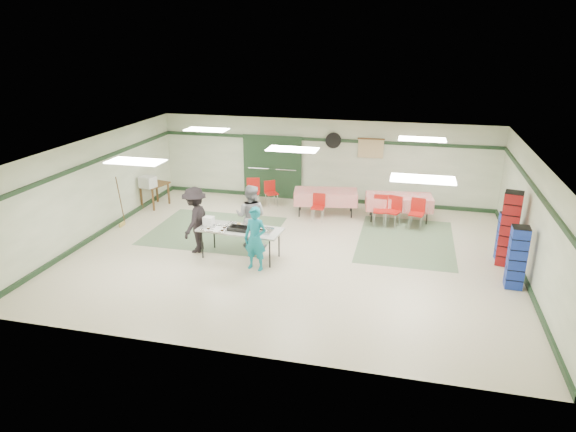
% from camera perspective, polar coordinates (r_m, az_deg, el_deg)
% --- Properties ---
extents(floor, '(11.00, 11.00, 0.00)m').
position_cam_1_polar(floor, '(13.12, 0.48, -4.09)').
color(floor, beige).
rests_on(floor, ground).
extents(ceiling, '(11.00, 11.00, 0.00)m').
position_cam_1_polar(ceiling, '(12.29, 0.51, 7.52)').
color(ceiling, white).
rests_on(ceiling, wall_back).
extents(wall_back, '(11.00, 0.00, 11.00)m').
position_cam_1_polar(wall_back, '(16.89, 4.00, 6.13)').
color(wall_back, silver).
rests_on(wall_back, floor).
extents(wall_front, '(11.00, 0.00, 11.00)m').
position_cam_1_polar(wall_front, '(8.64, -6.40, -7.52)').
color(wall_front, silver).
rests_on(wall_front, floor).
extents(wall_left, '(0.00, 9.00, 9.00)m').
position_cam_1_polar(wall_left, '(14.84, -20.69, 2.98)').
color(wall_left, silver).
rests_on(wall_left, floor).
extents(wall_right, '(0.00, 9.00, 9.00)m').
position_cam_1_polar(wall_right, '(12.65, 25.55, -0.46)').
color(wall_right, silver).
rests_on(wall_right, floor).
extents(trim_back, '(11.00, 0.06, 0.10)m').
position_cam_1_polar(trim_back, '(16.71, 4.04, 8.44)').
color(trim_back, '#1D351E').
rests_on(trim_back, wall_back).
extents(baseboard_back, '(11.00, 0.06, 0.12)m').
position_cam_1_polar(baseboard_back, '(17.21, 3.89, 1.92)').
color(baseboard_back, '#1D351E').
rests_on(baseboard_back, floor).
extents(trim_left, '(0.06, 9.00, 0.10)m').
position_cam_1_polar(trim_left, '(14.65, -20.92, 5.60)').
color(trim_left, '#1D351E').
rests_on(trim_left, wall_back).
extents(baseboard_left, '(0.06, 9.00, 0.12)m').
position_cam_1_polar(baseboard_left, '(15.21, -20.02, -1.68)').
color(baseboard_left, '#1D351E').
rests_on(baseboard_left, floor).
extents(trim_right, '(0.06, 9.00, 0.10)m').
position_cam_1_polar(trim_right, '(12.44, 25.88, 2.58)').
color(trim_right, '#1D351E').
rests_on(trim_right, wall_back).
extents(baseboard_right, '(0.06, 9.00, 0.12)m').
position_cam_1_polar(baseboard_right, '(13.10, 24.60, -5.76)').
color(baseboard_right, '#1D351E').
rests_on(baseboard_right, floor).
extents(green_patch_a, '(3.50, 3.00, 0.01)m').
position_cam_1_polar(green_patch_a, '(14.71, -8.15, -1.59)').
color(green_patch_a, gray).
rests_on(green_patch_a, floor).
extents(green_patch_b, '(2.50, 3.50, 0.01)m').
position_cam_1_polar(green_patch_b, '(14.21, 12.96, -2.69)').
color(green_patch_b, gray).
rests_on(green_patch_b, floor).
extents(double_door_left, '(0.90, 0.06, 2.10)m').
position_cam_1_polar(double_door_left, '(17.40, -3.24, 5.53)').
color(double_door_left, '#959896').
rests_on(double_door_left, floor).
extents(double_door_right, '(0.90, 0.06, 2.10)m').
position_cam_1_polar(double_door_right, '(17.15, -0.19, 5.35)').
color(double_door_right, '#959896').
rests_on(double_door_right, floor).
extents(door_frame, '(2.00, 0.03, 2.15)m').
position_cam_1_polar(door_frame, '(17.25, -1.76, 5.43)').
color(door_frame, '#1D351E').
rests_on(door_frame, floor).
extents(wall_fan, '(0.50, 0.10, 0.50)m').
position_cam_1_polar(wall_fan, '(16.64, 5.05, 8.36)').
color(wall_fan, black).
rests_on(wall_fan, wall_back).
extents(scroll_banner, '(0.80, 0.02, 0.60)m').
position_cam_1_polar(scroll_banner, '(16.54, 9.18, 7.42)').
color(scroll_banner, '#D6BB85').
rests_on(scroll_banner, wall_back).
extents(serving_table, '(2.12, 1.00, 0.76)m').
position_cam_1_polar(serving_table, '(12.64, -5.33, -1.59)').
color(serving_table, '#BBBBB5').
rests_on(serving_table, floor).
extents(sheet_tray_right, '(0.61, 0.48, 0.02)m').
position_cam_1_polar(sheet_tray_right, '(12.45, -3.05, -1.61)').
color(sheet_tray_right, silver).
rests_on(sheet_tray_right, serving_table).
extents(sheet_tray_mid, '(0.65, 0.51, 0.02)m').
position_cam_1_polar(sheet_tray_mid, '(12.76, -5.69, -1.16)').
color(sheet_tray_mid, silver).
rests_on(sheet_tray_mid, serving_table).
extents(sheet_tray_left, '(0.64, 0.51, 0.02)m').
position_cam_1_polar(sheet_tray_left, '(12.66, -8.08, -1.42)').
color(sheet_tray_left, silver).
rests_on(sheet_tray_left, serving_table).
extents(baking_pan, '(0.54, 0.36, 0.08)m').
position_cam_1_polar(baking_pan, '(12.54, -5.45, -1.38)').
color(baking_pan, black).
rests_on(baking_pan, serving_table).
extents(foam_box_stack, '(0.25, 0.24, 0.22)m').
position_cam_1_polar(foam_box_stack, '(12.93, -8.81, -0.54)').
color(foam_box_stack, white).
rests_on(foam_box_stack, serving_table).
extents(volunteer_teal, '(0.61, 0.46, 1.53)m').
position_cam_1_polar(volunteer_teal, '(11.98, -3.65, -2.54)').
color(volunteer_teal, teal).
rests_on(volunteer_teal, floor).
extents(volunteer_grey, '(0.82, 0.65, 1.67)m').
position_cam_1_polar(volunteer_grey, '(13.24, -4.16, -0.03)').
color(volunteer_grey, gray).
rests_on(volunteer_grey, floor).
extents(volunteer_dark, '(0.65, 1.11, 1.69)m').
position_cam_1_polar(volunteer_dark, '(13.13, -10.27, -0.42)').
color(volunteer_dark, black).
rests_on(volunteer_dark, floor).
extents(dining_table_a, '(2.01, 1.09, 0.77)m').
position_cam_1_polar(dining_table_a, '(15.57, 12.20, 1.57)').
color(dining_table_a, red).
rests_on(dining_table_a, floor).
extents(dining_table_b, '(2.02, 1.15, 0.77)m').
position_cam_1_polar(dining_table_b, '(15.76, 4.20, 2.19)').
color(dining_table_b, red).
rests_on(dining_table_b, floor).
extents(chair_a, '(0.53, 0.53, 0.89)m').
position_cam_1_polar(chair_a, '(15.04, 11.67, 0.87)').
color(chair_a, red).
rests_on(chair_a, floor).
extents(chair_b, '(0.44, 0.44, 0.89)m').
position_cam_1_polar(chair_b, '(15.06, 10.26, 0.99)').
color(chair_b, red).
rests_on(chair_b, floor).
extents(chair_c, '(0.47, 0.47, 0.87)m').
position_cam_1_polar(chair_c, '(15.05, 14.17, 0.63)').
color(chair_c, red).
rests_on(chair_c, floor).
extents(chair_d, '(0.38, 0.38, 0.81)m').
position_cam_1_polar(chair_d, '(15.26, 3.41, 1.32)').
color(chair_d, red).
rests_on(chair_d, floor).
extents(chair_loose_a, '(0.52, 0.52, 0.80)m').
position_cam_1_polar(chair_loose_a, '(16.60, -1.94, 2.85)').
color(chair_loose_a, red).
rests_on(chair_loose_a, floor).
extents(chair_loose_b, '(0.51, 0.51, 0.90)m').
position_cam_1_polar(chair_loose_b, '(16.57, -3.89, 3.00)').
color(chair_loose_b, red).
rests_on(chair_loose_b, floor).
extents(crate_stack_blue_a, '(0.38, 0.38, 1.42)m').
position_cam_1_polar(crate_stack_blue_a, '(12.17, 24.09, -4.25)').
color(crate_stack_blue_a, '#1B42A6').
rests_on(crate_stack_blue_a, floor).
extents(crate_stack_red, '(0.48, 0.48, 1.83)m').
position_cam_1_polar(crate_stack_red, '(13.22, 23.37, -1.33)').
color(crate_stack_red, '#A01910').
rests_on(crate_stack_red, floor).
extents(crate_stack_blue_b, '(0.41, 0.41, 1.22)m').
position_cam_1_polar(crate_stack_blue_b, '(13.52, 23.06, -2.22)').
color(crate_stack_blue_b, '#1B42A6').
rests_on(crate_stack_blue_b, floor).
extents(printer_table, '(0.78, 1.03, 0.74)m').
position_cam_1_polar(printer_table, '(16.98, -14.62, 3.14)').
color(printer_table, brown).
rests_on(printer_table, floor).
extents(office_printer, '(0.51, 0.47, 0.35)m').
position_cam_1_polar(office_printer, '(16.57, -15.33, 3.67)').
color(office_printer, beige).
rests_on(office_printer, printer_table).
extents(broom, '(0.07, 0.24, 1.46)m').
position_cam_1_polar(broom, '(15.44, -18.12, 1.63)').
color(broom, brown).
rests_on(broom, floor).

